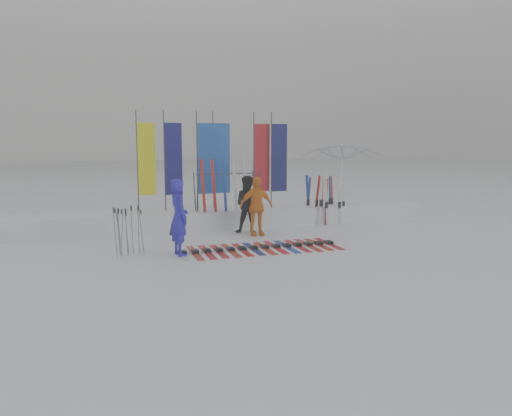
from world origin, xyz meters
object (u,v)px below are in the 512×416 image
object	(u,v)px
person_black	(249,205)
tent_canopy	(342,180)
ski_rack	(227,186)
ski_row	(259,247)
person_yellow	(256,206)
person_blue	(179,217)

from	to	relation	value
person_black	tent_canopy	distance (m)	4.68
tent_canopy	ski_rack	world-z (taller)	tent_canopy
person_black	ski_row	distance (m)	2.38
person_yellow	ski_row	world-z (taller)	person_yellow
tent_canopy	person_yellow	bearing A→B (deg)	-149.54
ski_row	ski_rack	bearing A→B (deg)	90.70
tent_canopy	ski_rack	size ratio (longest dim) A/B	1.52
ski_row	tent_canopy	bearing A→B (deg)	42.55
ski_rack	person_black	bearing A→B (deg)	-68.91
ski_rack	person_yellow	bearing A→B (deg)	-70.15
person_black	tent_canopy	size ratio (longest dim) A/B	0.57
person_blue	person_black	bearing A→B (deg)	-58.52
person_yellow	ski_row	bearing A→B (deg)	-107.44
person_black	ski_rack	size ratio (longest dim) A/B	0.87
person_blue	ski_rack	distance (m)	3.96
person_black	person_yellow	size ratio (longest dim) A/B	1.00
person_black	tent_canopy	world-z (taller)	tent_canopy
person_yellow	tent_canopy	xyz separation A→B (m)	(4.09, 2.40, 0.51)
tent_canopy	ski_row	size ratio (longest dim) A/B	0.73
person_yellow	tent_canopy	bearing A→B (deg)	28.28
ski_row	person_blue	bearing A→B (deg)	-178.23
ski_row	person_black	bearing A→B (deg)	80.16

